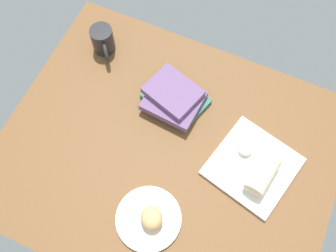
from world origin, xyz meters
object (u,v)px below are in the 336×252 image
Objects in this scene: round_plate at (148,219)px; breakfast_wrap at (263,175)px; scone_pastry at (152,218)px; sauce_cup at (245,149)px; square_plate at (253,166)px; coffee_mug at (103,40)px; book_stack at (174,98)px.

breakfast_wrap reaches higher than round_plate.
sauce_cup is (18.29, 32.82, -1.47)cm from scone_pastry.
coffee_mug is at bearing 162.05° from square_plate.
book_stack is (-9.12, 40.28, 3.02)cm from round_plate.
sauce_cup is at bearing 148.14° from breakfast_wrap.
book_stack is 2.03× the size of coffee_mug.
round_plate is 4.53× the size of sauce_cup.
book_stack is at bearing 102.75° from round_plate.
scone_pastry reaches higher than round_plate.
square_plate is 5.60× the size of sauce_cup.
breakfast_wrap reaches higher than book_stack.
square_plate is 34.84cm from book_stack.
square_plate reaches higher than round_plate.
book_stack is (-32.88, 11.14, 2.92)cm from square_plate.
square_plate is 68.97cm from coffee_mug.
book_stack is 34.15cm from coffee_mug.
breakfast_wrap is at bearing -41.17° from sauce_cup.
square_plate is at bearing -17.95° from coffee_mug.
scone_pastry is at bearing -127.80° from square_plate.
sauce_cup is at bearing 59.33° from round_plate.
breakfast_wrap is 1.09× the size of coffee_mug.
breakfast_wrap reaches higher than sauce_cup.
coffee_mug reaches higher than sauce_cup.
breakfast_wrap is at bearing -21.27° from book_stack.
round_plate is 37.60cm from square_plate.
scone_pastry is 37.60cm from sauce_cup.
coffee_mug is (-68.89, 24.20, 0.33)cm from breakfast_wrap.
sauce_cup is 63.70cm from coffee_mug.
coffee_mug is at bearing 162.84° from book_stack.
scone_pastry is 0.29× the size of square_plate.
book_stack is (-28.61, 7.41, 0.83)cm from sauce_cup.
sauce_cup reaches higher than square_plate.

